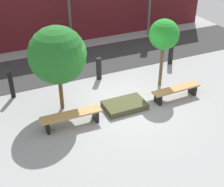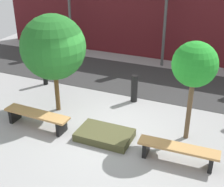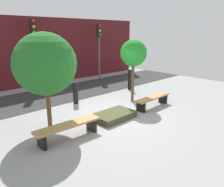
{
  "view_description": "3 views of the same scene",
  "coord_description": "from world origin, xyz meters",
  "px_view_note": "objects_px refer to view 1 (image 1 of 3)",
  "views": [
    {
      "loc": [
        -4.18,
        -8.44,
        6.16
      ],
      "look_at": [
        -0.5,
        -0.31,
        0.74
      ],
      "focal_mm": 50.0,
      "sensor_mm": 36.0,
      "label": 1
    },
    {
      "loc": [
        2.91,
        -6.64,
        4.8
      ],
      "look_at": [
        0.02,
        0.19,
        1.14
      ],
      "focal_mm": 50.0,
      "sensor_mm": 36.0,
      "label": 2
    },
    {
      "loc": [
        -5.03,
        -5.49,
        2.97
      ],
      "look_at": [
        0.45,
        0.3,
        0.72
      ],
      "focal_mm": 35.0,
      "sensor_mm": 36.0,
      "label": 3
    }
  ],
  "objects_px": {
    "bench_right": "(176,91)",
    "bench_left": "(72,117)",
    "tree_behind_right_bench": "(164,35)",
    "tree_behind_left_bench": "(57,55)",
    "planter_bed": "(125,105)",
    "bollard_left": "(99,69)",
    "bollard_far_left": "(11,85)",
    "bollard_center": "(171,53)"
  },
  "relations": [
    {
      "from": "tree_behind_left_bench",
      "to": "bollard_far_left",
      "type": "bearing_deg",
      "value": 134.77
    },
    {
      "from": "bench_right",
      "to": "bollard_left",
      "type": "height_order",
      "value": "bollard_left"
    },
    {
      "from": "bench_right",
      "to": "tree_behind_left_bench",
      "type": "xyz_separation_m",
      "value": [
        -4.01,
        1.1,
        1.72
      ]
    },
    {
      "from": "bench_right",
      "to": "tree_behind_right_bench",
      "type": "relative_size",
      "value": 0.72
    },
    {
      "from": "bollard_far_left",
      "to": "bollard_center",
      "type": "relative_size",
      "value": 1.0
    },
    {
      "from": "bollard_left",
      "to": "bollard_center",
      "type": "distance_m",
      "value": 3.46
    },
    {
      "from": "planter_bed",
      "to": "bollard_left",
      "type": "distance_m",
      "value": 2.39
    },
    {
      "from": "bollard_left",
      "to": "bollard_center",
      "type": "relative_size",
      "value": 0.87
    },
    {
      "from": "planter_bed",
      "to": "bench_right",
      "type": "bearing_deg",
      "value": -5.7
    },
    {
      "from": "planter_bed",
      "to": "bollard_far_left",
      "type": "distance_m",
      "value": 4.21
    },
    {
      "from": "bollard_far_left",
      "to": "bollard_left",
      "type": "xyz_separation_m",
      "value": [
        3.46,
        0.0,
        -0.07
      ]
    },
    {
      "from": "bench_left",
      "to": "bollard_far_left",
      "type": "xyz_separation_m",
      "value": [
        -1.45,
        2.57,
        0.2
      ]
    },
    {
      "from": "tree_behind_right_bench",
      "to": "tree_behind_left_bench",
      "type": "bearing_deg",
      "value": 180.0
    },
    {
      "from": "tree_behind_left_bench",
      "to": "bollard_left",
      "type": "relative_size",
      "value": 3.22
    },
    {
      "from": "bench_right",
      "to": "bollard_far_left",
      "type": "bearing_deg",
      "value": 153.0
    },
    {
      "from": "planter_bed",
      "to": "bollard_left",
      "type": "xyz_separation_m",
      "value": [
        0.0,
        2.37,
        0.36
      ]
    },
    {
      "from": "tree_behind_left_bench",
      "to": "bollard_far_left",
      "type": "relative_size",
      "value": 2.81
    },
    {
      "from": "bench_left",
      "to": "tree_behind_right_bench",
      "type": "distance_m",
      "value": 4.51
    },
    {
      "from": "bench_right",
      "to": "bench_left",
      "type": "bearing_deg",
      "value": 178.18
    },
    {
      "from": "tree_behind_right_bench",
      "to": "bollard_left",
      "type": "distance_m",
      "value": 2.97
    },
    {
      "from": "bench_left",
      "to": "tree_behind_right_bench",
      "type": "height_order",
      "value": "tree_behind_right_bench"
    },
    {
      "from": "tree_behind_left_bench",
      "to": "tree_behind_right_bench",
      "type": "bearing_deg",
      "value": -0.0
    },
    {
      "from": "bollard_center",
      "to": "planter_bed",
      "type": "bearing_deg",
      "value": -145.61
    },
    {
      "from": "bench_left",
      "to": "tree_behind_right_bench",
      "type": "bearing_deg",
      "value": 17.19
    },
    {
      "from": "tree_behind_left_bench",
      "to": "tree_behind_right_bench",
      "type": "height_order",
      "value": "tree_behind_left_bench"
    },
    {
      "from": "bollard_far_left",
      "to": "bollard_center",
      "type": "height_order",
      "value": "bollard_far_left"
    },
    {
      "from": "bench_right",
      "to": "planter_bed",
      "type": "distance_m",
      "value": 2.02
    },
    {
      "from": "bench_left",
      "to": "bollard_far_left",
      "type": "relative_size",
      "value": 1.88
    },
    {
      "from": "planter_bed",
      "to": "bollard_left",
      "type": "bearing_deg",
      "value": 90.0
    },
    {
      "from": "bench_left",
      "to": "tree_behind_left_bench",
      "type": "bearing_deg",
      "value": 91.82
    },
    {
      "from": "bollard_left",
      "to": "bollard_far_left",
      "type": "bearing_deg",
      "value": 180.0
    },
    {
      "from": "bench_left",
      "to": "bollard_far_left",
      "type": "bearing_deg",
      "value": 121.36
    },
    {
      "from": "tree_behind_left_bench",
      "to": "bench_left",
      "type": "bearing_deg",
      "value": -90.0
    },
    {
      "from": "bollard_far_left",
      "to": "bollard_left",
      "type": "height_order",
      "value": "bollard_far_left"
    },
    {
      "from": "bollard_far_left",
      "to": "bollard_left",
      "type": "bearing_deg",
      "value": 0.0
    },
    {
      "from": "tree_behind_right_bench",
      "to": "bench_right",
      "type": "bearing_deg",
      "value": -90.0
    },
    {
      "from": "bollard_far_left",
      "to": "bench_left",
      "type": "bearing_deg",
      "value": -60.46
    },
    {
      "from": "tree_behind_left_bench",
      "to": "bollard_left",
      "type": "height_order",
      "value": "tree_behind_left_bench"
    },
    {
      "from": "bollard_far_left",
      "to": "tree_behind_left_bench",
      "type": "bearing_deg",
      "value": -45.23
    },
    {
      "from": "tree_behind_left_bench",
      "to": "planter_bed",
      "type": "bearing_deg",
      "value": -24.22
    },
    {
      "from": "bench_left",
      "to": "tree_behind_left_bench",
      "type": "xyz_separation_m",
      "value": [
        0.0,
        1.1,
        1.7
      ]
    },
    {
      "from": "bench_right",
      "to": "tree_behind_right_bench",
      "type": "height_order",
      "value": "tree_behind_right_bench"
    }
  ]
}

